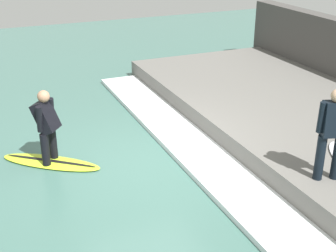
# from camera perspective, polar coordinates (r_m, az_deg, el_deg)

# --- Properties ---
(ground_plane) EXTENTS (28.00, 28.00, 0.00)m
(ground_plane) POSITION_cam_1_polar(r_m,az_deg,el_deg) (8.97, -2.48, -4.52)
(ground_plane) COLOR #426B60
(concrete_ledge) EXTENTS (4.40, 10.64, 0.46)m
(concrete_ledge) POSITION_cam_1_polar(r_m,az_deg,el_deg) (10.64, 16.62, 0.51)
(concrete_ledge) COLOR #66635E
(concrete_ledge) RESTS_ON ground_plane
(wave_foam_crest) EXTENTS (1.02, 10.11, 0.10)m
(wave_foam_crest) POSITION_cam_1_polar(r_m,az_deg,el_deg) (9.32, 3.41, -3.07)
(wave_foam_crest) COLOR white
(wave_foam_crest) RESTS_ON ground_plane
(surfboard_riding) EXTENTS (1.90, 1.66, 0.07)m
(surfboard_riding) POSITION_cam_1_polar(r_m,az_deg,el_deg) (9.21, -14.09, -4.29)
(surfboard_riding) COLOR #BFE02D
(surfboard_riding) RESTS_ON ground_plane
(surfer_riding) EXTENTS (0.57, 0.56, 1.41)m
(surfer_riding) POSITION_cam_1_polar(r_m,az_deg,el_deg) (8.87, -14.60, 0.37)
(surfer_riding) COLOR black
(surfer_riding) RESTS_ON surfboard_riding
(surfer_waiting_near) EXTENTS (0.49, 0.34, 1.51)m
(surfer_waiting_near) POSITION_cam_1_polar(r_m,az_deg,el_deg) (7.58, 19.45, -0.46)
(surfer_waiting_near) COLOR black
(surfer_waiting_near) RESTS_ON concrete_ledge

